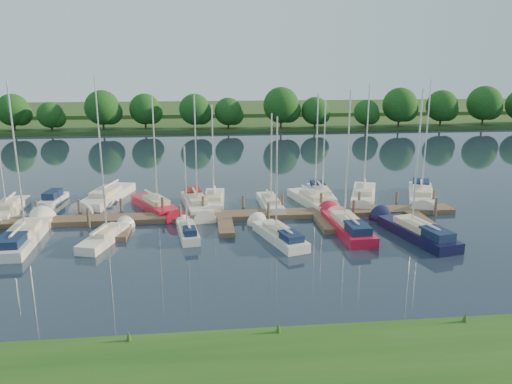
{
  "coord_description": "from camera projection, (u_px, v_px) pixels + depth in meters",
  "views": [
    {
      "loc": [
        -1.59,
        -32.2,
        12.78
      ],
      "look_at": [
        2.71,
        8.0,
        2.2
      ],
      "focal_mm": 35.0,
      "sensor_mm": 36.0,
      "label": 1
    }
  ],
  "objects": [
    {
      "name": "sailboat_n_7",
      "position": [
        314.0,
        202.0,
        45.8
      ],
      "size": [
        3.54,
        8.27,
        10.48
      ],
      "rotation": [
        0.0,
        0.0,
        3.38
      ],
      "color": "silver",
      "rests_on": "ground"
    },
    {
      "name": "sailboat_s_3",
      "position": [
        278.0,
        236.0,
        36.9
      ],
      "size": [
        3.52,
        7.36,
        9.42
      ],
      "rotation": [
        0.0,
        0.0,
        0.3
      ],
      "color": "silver",
      "rests_on": "ground"
    },
    {
      "name": "sailboat_n_6",
      "position": [
        271.0,
        205.0,
        45.07
      ],
      "size": [
        1.89,
        6.91,
        8.82
      ],
      "rotation": [
        0.0,
        0.0,
        3.19
      ],
      "color": "silver",
      "rests_on": "ground"
    },
    {
      "name": "treeline",
      "position": [
        179.0,
        109.0,
        92.48
      ],
      "size": [
        146.21,
        10.11,
        8.28
      ],
      "color": "#38281C",
      "rests_on": "ground"
    },
    {
      "name": "distant_hill",
      "position": [
        208.0,
        109.0,
        130.39
      ],
      "size": [
        220.0,
        40.0,
        1.4
      ],
      "primitive_type": "cube",
      "color": "#364F22",
      "rests_on": "ground"
    },
    {
      "name": "sailboat_s_2",
      "position": [
        188.0,
        232.0,
        37.64
      ],
      "size": [
        1.91,
        5.48,
        7.19
      ],
      "rotation": [
        0.0,
        0.0,
        0.14
      ],
      "color": "silver",
      "rests_on": "ground"
    },
    {
      "name": "sailboat_n_2",
      "position": [
        105.0,
        199.0,
        47.02
      ],
      "size": [
        4.27,
        9.64,
        12.15
      ],
      "rotation": [
        0.0,
        0.0,
        2.88
      ],
      "color": "silver",
      "rests_on": "ground"
    },
    {
      "name": "sailboat_n_4",
      "position": [
        197.0,
        205.0,
        44.65
      ],
      "size": [
        3.0,
        8.28,
        10.53
      ],
      "rotation": [
        0.0,
        0.0,
        3.3
      ],
      "color": "silver",
      "rests_on": "ground"
    },
    {
      "name": "dock",
      "position": [
        224.0,
        218.0,
        41.35
      ],
      "size": [
        40.0,
        6.0,
        0.4
      ],
      "color": "#4A3829",
      "rests_on": "ground"
    },
    {
      "name": "sailboat_s_0",
      "position": [
        24.0,
        237.0,
        36.59
      ],
      "size": [
        2.46,
        9.43,
        11.92
      ],
      "rotation": [
        0.0,
        0.0,
        0.03
      ],
      "color": "silver",
      "rests_on": "ground"
    },
    {
      "name": "sailboat_n_3",
      "position": [
        157.0,
        207.0,
        44.2
      ],
      "size": [
        4.98,
        7.79,
        10.4
      ],
      "rotation": [
        0.0,
        0.0,
        3.62
      ],
      "color": "#B41028",
      "rests_on": "ground"
    },
    {
      "name": "sailboat_n_9",
      "position": [
        363.0,
        197.0,
        47.61
      ],
      "size": [
        4.5,
        8.77,
        11.26
      ],
      "rotation": [
        0.0,
        0.0,
        2.79
      ],
      "color": "silver",
      "rests_on": "ground"
    },
    {
      "name": "sailboat_s_1",
      "position": [
        106.0,
        238.0,
        36.59
      ],
      "size": [
        3.07,
        6.58,
        8.47
      ],
      "rotation": [
        0.0,
        0.0,
        -0.29
      ],
      "color": "silver",
      "rests_on": "ground"
    },
    {
      "name": "mooring_pilings",
      "position": [
        224.0,
        210.0,
        42.33
      ],
      "size": [
        38.24,
        2.84,
        2.0
      ],
      "color": "#473D33",
      "rests_on": "ground"
    },
    {
      "name": "sailboat_s_5",
      "position": [
        415.0,
        233.0,
        37.43
      ],
      "size": [
        3.75,
        8.96,
        11.4
      ],
      "rotation": [
        0.0,
        0.0,
        0.23
      ],
      "color": "black",
      "rests_on": "ground"
    },
    {
      "name": "sailboat_n_5",
      "position": [
        214.0,
        202.0,
        46.04
      ],
      "size": [
        2.15,
        7.49,
        9.5
      ],
      "rotation": [
        0.0,
        0.0,
        3.08
      ],
      "color": "silver",
      "rests_on": "ground"
    },
    {
      "name": "far_shore",
      "position": [
        210.0,
        122.0,
        106.44
      ],
      "size": [
        180.0,
        30.0,
        0.6
      ],
      "primitive_type": "cube",
      "color": "#26481B",
      "rests_on": "ground"
    },
    {
      "name": "ground",
      "position": [
        229.0,
        253.0,
        34.37
      ],
      "size": [
        260.0,
        260.0,
        0.0
      ],
      "primitive_type": "plane",
      "color": "#1B2536",
      "rests_on": "ground"
    },
    {
      "name": "sailboat_n_10",
      "position": [
        421.0,
        196.0,
        47.69
      ],
      "size": [
        4.99,
        9.1,
        11.69
      ],
      "rotation": [
        0.0,
        0.0,
        2.75
      ],
      "color": "silver",
      "rests_on": "ground"
    },
    {
      "name": "sailboat_s_4",
      "position": [
        346.0,
        227.0,
        38.7
      ],
      "size": [
        2.48,
        8.79,
        11.25
      ],
      "rotation": [
        0.0,
        0.0,
        0.06
      ],
      "color": "#B41028",
      "rests_on": "ground"
    },
    {
      "name": "motorboat",
      "position": [
        52.0,
        200.0,
        46.2
      ],
      "size": [
        1.87,
        4.98,
        1.48
      ],
      "rotation": [
        0.0,
        0.0,
        3.03
      ],
      "color": "silver",
      "rests_on": "ground"
    },
    {
      "name": "sailboat_n_8",
      "position": [
        322.0,
        195.0,
        48.19
      ],
      "size": [
        2.11,
        7.68,
        9.72
      ],
      "rotation": [
        0.0,
        0.0,
        3.1
      ],
      "color": "silver",
      "rests_on": "ground"
    },
    {
      "name": "sailboat_n_0",
      "position": [
        8.0,
        211.0,
        43.01
      ],
      "size": [
        2.09,
        7.67,
        9.93
      ],
      "rotation": [
        0.0,
        0.0,
        3.18
      ],
      "color": "silver",
      "rests_on": "ground"
    }
  ]
}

